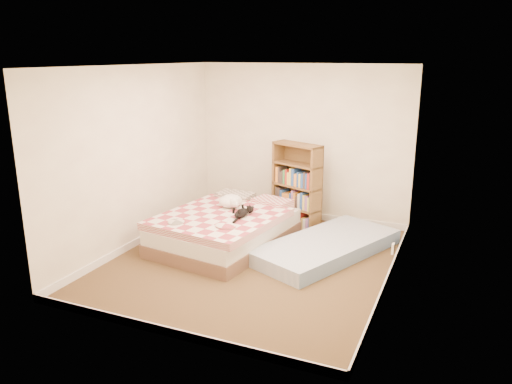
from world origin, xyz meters
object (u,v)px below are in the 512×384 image
at_px(bookshelf, 297,196).
at_px(black_cat, 242,213).
at_px(bed, 227,228).
at_px(floor_mattress, 326,247).
at_px(white_dog, 231,201).

height_order(bookshelf, black_cat, bookshelf).
xyz_separation_m(bed, bookshelf, (0.68, 1.09, 0.26)).
height_order(floor_mattress, white_dog, white_dog).
relative_size(floor_mattress, black_cat, 3.87).
height_order(bed, floor_mattress, bed).
relative_size(bookshelf, floor_mattress, 0.62).
relative_size(bed, floor_mattress, 1.01).
bearing_deg(floor_mattress, bookshelf, 153.14).
bearing_deg(bed, bookshelf, 66.14).
relative_size(black_cat, white_dog, 1.42).
bearing_deg(black_cat, bookshelf, 88.57).
bearing_deg(floor_mattress, white_dog, -156.86).
xyz_separation_m(black_cat, white_dog, (-0.34, 0.33, 0.03)).
distance_m(bookshelf, white_dog, 1.13).
bearing_deg(white_dog, black_cat, -48.80).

